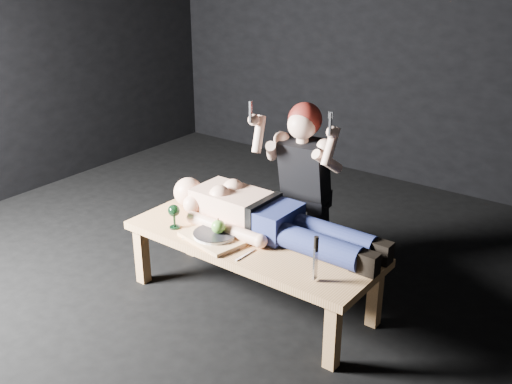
{
  "coord_description": "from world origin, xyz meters",
  "views": [
    {
      "loc": [
        2.27,
        -2.72,
        2.15
      ],
      "look_at": [
        0.29,
        -0.03,
        0.75
      ],
      "focal_mm": 42.08,
      "sensor_mm": 36.0,
      "label": 1
    }
  ],
  "objects_px": {
    "kneeling_woman": "(309,184)",
    "carving_knife": "(316,259)",
    "lying_man": "(271,215)",
    "serving_tray": "(215,237)",
    "goblet": "(174,217)",
    "table": "(251,271)"
  },
  "relations": [
    {
      "from": "kneeling_woman",
      "to": "carving_knife",
      "type": "bearing_deg",
      "value": -62.56
    },
    {
      "from": "lying_man",
      "to": "serving_tray",
      "type": "xyz_separation_m",
      "value": [
        -0.23,
        -0.27,
        -0.12
      ]
    },
    {
      "from": "kneeling_woman",
      "to": "goblet",
      "type": "height_order",
      "value": "kneeling_woman"
    },
    {
      "from": "lying_man",
      "to": "serving_tray",
      "type": "height_order",
      "value": "lying_man"
    },
    {
      "from": "goblet",
      "to": "carving_knife",
      "type": "height_order",
      "value": "carving_knife"
    },
    {
      "from": "lying_man",
      "to": "goblet",
      "type": "height_order",
      "value": "lying_man"
    },
    {
      "from": "table",
      "to": "lying_man",
      "type": "relative_size",
      "value": 1.01
    },
    {
      "from": "lying_man",
      "to": "serving_tray",
      "type": "distance_m",
      "value": 0.37
    },
    {
      "from": "table",
      "to": "goblet",
      "type": "xyz_separation_m",
      "value": [
        -0.49,
        -0.16,
        0.31
      ]
    },
    {
      "from": "table",
      "to": "kneeling_woman",
      "type": "xyz_separation_m",
      "value": [
        0.02,
        0.63,
        0.4
      ]
    },
    {
      "from": "table",
      "to": "carving_knife",
      "type": "height_order",
      "value": "carving_knife"
    },
    {
      "from": "carving_knife",
      "to": "goblet",
      "type": "bearing_deg",
      "value": 179.5
    },
    {
      "from": "kneeling_woman",
      "to": "serving_tray",
      "type": "bearing_deg",
      "value": -111.16
    },
    {
      "from": "serving_tray",
      "to": "goblet",
      "type": "distance_m",
      "value": 0.32
    },
    {
      "from": "kneeling_woman",
      "to": "serving_tray",
      "type": "height_order",
      "value": "kneeling_woman"
    },
    {
      "from": "serving_tray",
      "to": "carving_knife",
      "type": "height_order",
      "value": "carving_knife"
    },
    {
      "from": "carving_knife",
      "to": "serving_tray",
      "type": "bearing_deg",
      "value": 176.53
    },
    {
      "from": "kneeling_woman",
      "to": "carving_knife",
      "type": "height_order",
      "value": "kneeling_woman"
    },
    {
      "from": "goblet",
      "to": "carving_knife",
      "type": "xyz_separation_m",
      "value": [
        1.06,
        -0.02,
        0.05
      ]
    },
    {
      "from": "serving_tray",
      "to": "carving_knife",
      "type": "distance_m",
      "value": 0.76
    },
    {
      "from": "lying_man",
      "to": "carving_knife",
      "type": "distance_m",
      "value": 0.61
    },
    {
      "from": "table",
      "to": "serving_tray",
      "type": "xyz_separation_m",
      "value": [
        -0.18,
        -0.13,
        0.24
      ]
    }
  ]
}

